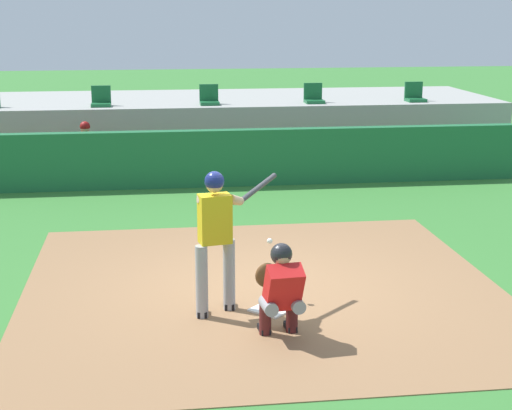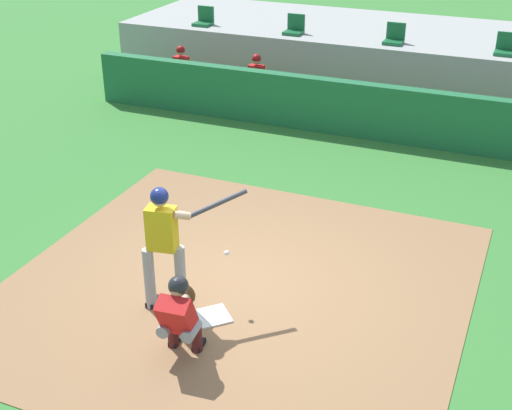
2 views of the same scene
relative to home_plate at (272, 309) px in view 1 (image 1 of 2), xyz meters
name	(u,v)px [view 1 (image 1 of 2)]	position (x,y,z in m)	size (l,w,h in m)	color
ground_plane	(263,289)	(0.00, 0.80, -0.02)	(80.00, 80.00, 0.00)	#387A33
dirt_infield	(263,289)	(0.00, 0.80, -0.02)	(6.40, 6.40, 0.01)	#936B47
home_plate	(272,309)	(0.00, 0.00, 0.00)	(0.44, 0.44, 0.02)	white
batter_at_plate	(217,233)	(-0.68, 0.02, 1.01)	(1.13, 1.02, 1.80)	#99999E
catcher_crouched	(280,287)	(-0.03, -0.81, 0.58)	(0.52, 1.61, 1.13)	gray
dugout_wall	(220,158)	(0.00, 7.30, 0.58)	(13.00, 0.30, 1.20)	#1E6638
dugout_bench	(216,166)	(0.00, 8.30, 0.20)	(11.80, 0.44, 0.45)	olive
dugout_player_1	(86,151)	(-2.86, 8.14, 0.65)	(0.49, 0.70, 1.30)	#939399
stands_platform	(205,124)	(0.00, 11.70, 0.68)	(15.00, 4.40, 1.40)	#9E9E99
stadium_seat_1	(101,100)	(-2.60, 10.18, 1.51)	(0.46, 0.46, 0.48)	#196033
stadium_seat_2	(209,99)	(0.00, 10.18, 1.51)	(0.46, 0.46, 0.48)	#196033
stadium_seat_3	(314,97)	(2.60, 10.18, 1.51)	(0.46, 0.46, 0.48)	#196033
stadium_seat_4	(415,96)	(5.20, 10.18, 1.51)	(0.46, 0.46, 0.48)	#196033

